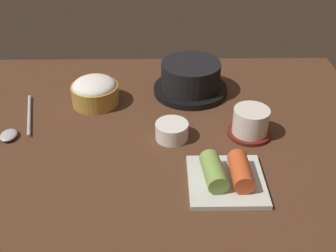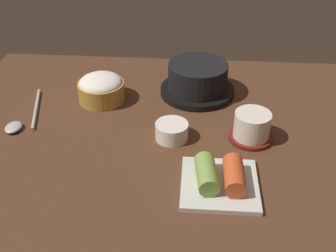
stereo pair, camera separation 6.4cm
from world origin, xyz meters
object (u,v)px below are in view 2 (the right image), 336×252
Objects in this scene: stone_pot at (198,79)px; banchan_cup_center at (172,131)px; rice_bowl at (101,88)px; tea_cup_with_saucer at (252,127)px; kimchi_plate at (220,179)px; spoon at (22,120)px.

stone_pot is 20.83cm from banchan_cup_center.
rice_bowl reaches higher than tea_cup_with_saucer.
rice_bowl is 1.21× the size of tea_cup_with_saucer.
kimchi_plate is 48.06cm from spoon.
tea_cup_with_saucer is 17.27cm from kimchi_plate.
tea_cup_with_saucer is 17.05cm from banchan_cup_center.
banchan_cup_center is at bearing -39.19° from rice_bowl.
rice_bowl is at bearing 158.46° from tea_cup_with_saucer.
stone_pot reaches higher than spoon.
kimchi_plate is at bearing -114.35° from tea_cup_with_saucer.
rice_bowl is 23.72cm from banchan_cup_center.
tea_cup_with_saucer is at bearing -58.23° from stone_pot.
stone_pot is 1.31× the size of kimchi_plate.
banchan_cup_center is (-16.98, -1.02, -1.19)cm from tea_cup_with_saucer.
kimchi_plate is at bearing -46.38° from rice_bowl.
kimchi_plate is at bearing -22.20° from spoon.
stone_pot is at bearing 97.72° from kimchi_plate.
stone_pot is at bearing 75.57° from banchan_cup_center.
rice_bowl is 20.09cm from spoon.
rice_bowl is at bearing 35.22° from spoon.
stone_pot reaches higher than tea_cup_with_saucer.
rice_bowl is (-23.52, -5.12, -0.55)cm from stone_pot.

